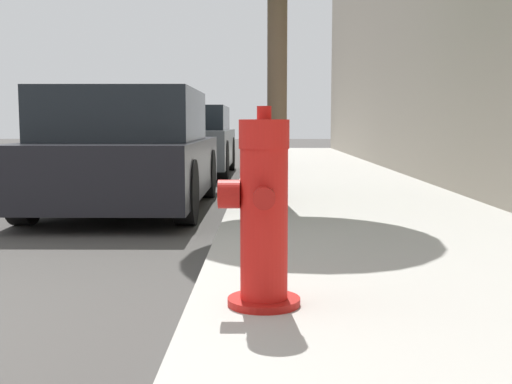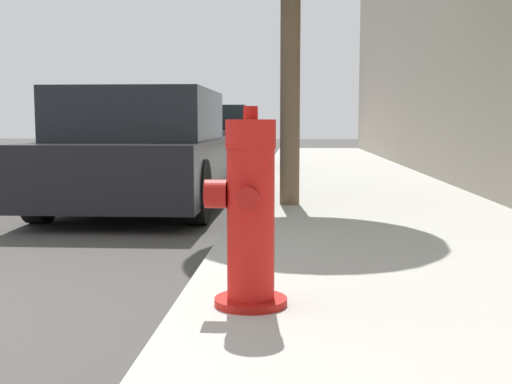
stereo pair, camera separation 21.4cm
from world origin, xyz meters
TOP-DOWN VIEW (x-y plane):
  - sidewalk_slab at (3.35, 0.00)m, footprint 2.74×40.00m
  - fire_hydrant at (2.34, 0.36)m, footprint 0.38×0.39m
  - parked_car_near at (0.77, 4.88)m, footprint 1.82×3.87m
  - parked_car_mid at (0.88, 10.04)m, footprint 1.69×3.91m

SIDE VIEW (x-z plane):
  - sidewalk_slab at x=3.35m, z-range 0.00..0.16m
  - fire_hydrant at x=2.34m, z-range 0.12..1.05m
  - parked_car_mid at x=0.88m, z-range -0.01..1.34m
  - parked_car_near at x=0.77m, z-range -0.03..1.37m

